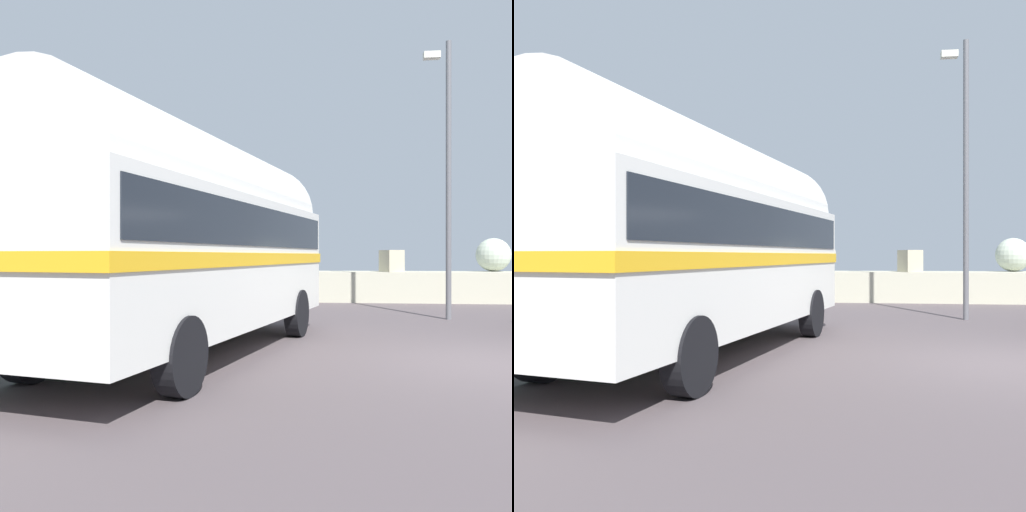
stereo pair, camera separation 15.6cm
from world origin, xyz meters
The scene contains 4 objects.
ground centered at (0.00, 0.00, 0.01)m, with size 32.00×26.00×0.02m.
breakwater centered at (-0.11, 11.79, 0.73)m, with size 31.36×2.15×2.49m.
vintage_coach centered at (-4.83, 0.27, 2.05)m, with size 4.27×8.90×3.70m.
lamp_post centered at (0.58, 6.17, 4.04)m, with size 0.57×0.94×7.26m.
Camera 2 is at (-2.55, -8.96, 1.69)m, focal length 39.43 mm.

